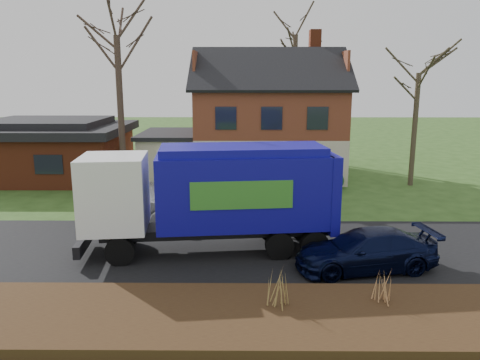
{
  "coord_description": "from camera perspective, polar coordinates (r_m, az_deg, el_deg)",
  "views": [
    {
      "loc": [
        0.43,
        -16.38,
        6.23
      ],
      "look_at": [
        0.27,
        2.5,
        2.1
      ],
      "focal_mm": 35.0,
      "sensor_mm": 36.0,
      "label": 1
    }
  ],
  "objects": [
    {
      "name": "silver_sedan",
      "position": [
        21.26,
        -12.29,
        -2.63
      ],
      "size": [
        5.43,
        3.35,
        1.69
      ],
      "primitive_type": "imported",
      "rotation": [
        0.0,
        0.0,
        1.24
      ],
      "color": "#93959A",
      "rests_on": "ground"
    },
    {
      "name": "grass_clump_east",
      "position": [
        13.45,
        17.16,
        -12.14
      ],
      "size": [
        0.39,
        0.32,
        0.96
      ],
      "color": "tan",
      "rests_on": "mulch_verge"
    },
    {
      "name": "tree_back",
      "position": [
        37.41,
        6.86,
        19.1
      ],
      "size": [
        4.05,
        4.05,
        12.82
      ],
      "color": "#3D3124",
      "rests_on": "ground"
    },
    {
      "name": "tree_front_east",
      "position": [
        28.93,
        21.15,
        14.19
      ],
      "size": [
        3.35,
        3.35,
        9.31
      ],
      "color": "#453B29",
      "rests_on": "ground"
    },
    {
      "name": "tree_front_west",
      "position": [
        27.14,
        -14.97,
        19.29
      ],
      "size": [
        3.96,
        3.96,
        11.78
      ],
      "color": "#402F26",
      "rests_on": "ground"
    },
    {
      "name": "grass_clump_mid",
      "position": [
        12.69,
        4.72,
        -12.9
      ],
      "size": [
        0.38,
        0.31,
        1.06
      ],
      "color": "olive",
      "rests_on": "mulch_verge"
    },
    {
      "name": "ground",
      "position": [
        17.53,
        -0.96,
        -8.48
      ],
      "size": [
        120.0,
        120.0,
        0.0
      ],
      "primitive_type": "plane",
      "color": "#2A4717",
      "rests_on": "ground"
    },
    {
      "name": "mulch_verge",
      "position": [
        12.65,
        -1.57,
        -16.4
      ],
      "size": [
        80.0,
        3.5,
        0.3
      ],
      "primitive_type": "cube",
      "color": "#311B10",
      "rests_on": "ground"
    },
    {
      "name": "main_house",
      "position": [
        30.39,
        2.51,
        8.17
      ],
      "size": [
        12.95,
        8.95,
        9.26
      ],
      "color": "beige",
      "rests_on": "ground"
    },
    {
      "name": "road",
      "position": [
        17.53,
        -0.96,
        -8.45
      ],
      "size": [
        80.0,
        7.0,
        0.02
      ],
      "primitive_type": "cube",
      "color": "black",
      "rests_on": "ground"
    },
    {
      "name": "ranch_house",
      "position": [
        32.21,
        -22.27,
        3.53
      ],
      "size": [
        9.8,
        8.2,
        3.7
      ],
      "color": "brown",
      "rests_on": "ground"
    },
    {
      "name": "navy_wagon",
      "position": [
        16.12,
        15.07,
        -8.27
      ],
      "size": [
        4.91,
        2.64,
        1.35
      ],
      "primitive_type": "imported",
      "rotation": [
        0.0,
        0.0,
        -1.41
      ],
      "color": "black",
      "rests_on": "ground"
    },
    {
      "name": "garbage_truck",
      "position": [
        16.76,
        -2.97,
        -1.45
      ],
      "size": [
        9.29,
        3.39,
        3.89
      ],
      "rotation": [
        0.0,
        0.0,
        0.11
      ],
      "color": "black",
      "rests_on": "ground"
    }
  ]
}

